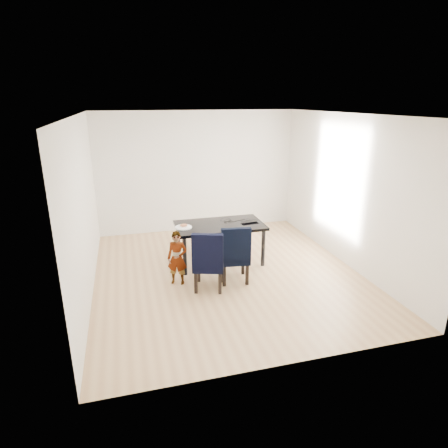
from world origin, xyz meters
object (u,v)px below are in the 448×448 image
object	(u,v)px
plate	(183,227)
laptop	(249,221)
dining_table	(220,243)
child	(177,258)
chair_left	(209,259)
chair_right	(234,253)

from	to	relation	value
plate	laptop	xyz separation A→B (m)	(1.24, 0.03, 0.00)
dining_table	child	xyz separation A→B (m)	(-0.89, -0.65, 0.08)
dining_table	chair_left	bearing A→B (deg)	-114.38
plate	dining_table	bearing A→B (deg)	2.09
child	chair_left	bearing A→B (deg)	-10.08
chair_left	laptop	world-z (taller)	chair_left
chair_right	child	size ratio (longest dim) A/B	1.10
chair_right	laptop	distance (m)	0.98
dining_table	plate	distance (m)	0.78
dining_table	child	world-z (taller)	child
chair_left	child	size ratio (longest dim) A/B	1.10
plate	chair_left	bearing A→B (deg)	-74.67
chair_left	laptop	xyz separation A→B (m)	(0.99, 0.94, 0.26)
dining_table	chair_right	bearing A→B (deg)	-86.83
laptop	child	bearing A→B (deg)	16.45
dining_table	chair_right	distance (m)	0.79
dining_table	plate	bearing A→B (deg)	-177.91
chair_right	plate	xyz separation A→B (m)	(-0.72, 0.76, 0.26)
plate	laptop	distance (m)	1.24
child	laptop	size ratio (longest dim) A/B	2.71
child	plate	size ratio (longest dim) A/B	2.98
child	plate	bearing A→B (deg)	92.37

